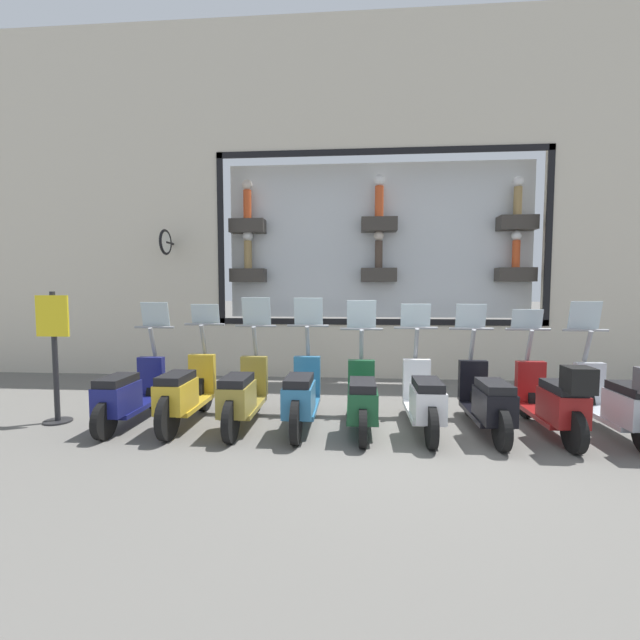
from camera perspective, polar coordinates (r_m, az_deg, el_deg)
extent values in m
plane|color=#66635E|center=(5.54, 9.84, -14.93)|extent=(120.00, 120.00, 0.00)
cube|color=beige|center=(8.91, 7.76, -4.02)|extent=(0.40, 6.55, 1.09)
cube|color=beige|center=(9.71, 8.10, 28.67)|extent=(0.40, 6.55, 2.59)
cube|color=black|center=(9.02, 8.10, 21.37)|extent=(0.04, 6.55, 0.12)
cube|color=black|center=(8.64, 7.88, -0.24)|extent=(0.04, 6.55, 0.12)
cube|color=black|center=(9.42, 28.20, 9.82)|extent=(0.04, 0.12, 3.45)
cube|color=black|center=(9.08, -13.08, 10.44)|extent=(0.04, 0.12, 3.45)
cube|color=silver|center=(9.23, 7.78, 10.40)|extent=(0.04, 6.31, 3.21)
cube|color=#38332D|center=(9.60, 24.79, 11.67)|extent=(0.36, 0.73, 0.28)
cylinder|color=#9E7F4C|center=(9.67, 24.87, 14.16)|extent=(0.16, 0.16, 0.57)
sphere|color=white|center=(9.75, 24.94, 16.39)|extent=(0.20, 0.20, 0.20)
cube|color=#38332D|center=(9.05, 7.88, 12.49)|extent=(0.36, 0.73, 0.28)
cylinder|color=#CC4C23|center=(9.13, 7.90, 15.32)|extent=(0.18, 0.18, 0.63)
sphere|color=white|center=(9.22, 7.93, 17.95)|extent=(0.23, 0.23, 0.23)
cube|color=#38332D|center=(9.31, -9.62, 12.23)|extent=(0.36, 0.73, 0.28)
cylinder|color=#CC4C23|center=(9.38, -9.65, 14.90)|extent=(0.17, 0.17, 0.60)
sphere|color=beige|center=(9.47, -9.68, 17.33)|extent=(0.22, 0.22, 0.22)
cube|color=#38332D|center=(9.51, 24.60, 5.52)|extent=(0.36, 0.73, 0.28)
cylinder|color=#CC4C23|center=(9.54, 24.68, 7.99)|extent=(0.15, 0.15, 0.54)
sphere|color=white|center=(9.57, 24.74, 10.20)|extent=(0.20, 0.20, 0.20)
cube|color=#38332D|center=(8.96, 7.81, 5.97)|extent=(0.36, 0.73, 0.28)
cylinder|color=#47382D|center=(8.98, 7.84, 8.65)|extent=(0.16, 0.16, 0.56)
sphere|color=beige|center=(9.02, 7.86, 11.08)|extent=(0.20, 0.20, 0.20)
cube|color=#38332D|center=(9.22, -9.54, 5.89)|extent=(0.36, 0.73, 0.28)
cylinder|color=#9E7F4C|center=(9.25, -9.58, 8.57)|extent=(0.16, 0.16, 0.58)
sphere|color=white|center=(9.29, -9.61, 11.01)|extent=(0.21, 0.21, 0.21)
cylinder|color=black|center=(9.27, -19.46, 9.65)|extent=(0.35, 0.05, 0.05)
torus|color=black|center=(9.11, -19.91, 9.74)|extent=(0.51, 0.05, 0.51)
cylinder|color=white|center=(9.11, -19.91, 9.74)|extent=(0.42, 0.03, 0.42)
cylinder|color=black|center=(7.08, 31.66, -9.31)|extent=(0.46, 0.09, 0.46)
cube|color=#B7BCC6|center=(6.52, 34.36, -10.65)|extent=(1.02, 0.38, 0.06)
cube|color=#B7BCC6|center=(6.16, 36.19, -9.55)|extent=(0.61, 0.35, 0.36)
cube|color=black|center=(6.11, 36.28, -7.45)|extent=(0.58, 0.31, 0.10)
cube|color=#B7BCC6|center=(6.92, 32.21, -7.12)|extent=(0.12, 0.37, 0.56)
cylinder|color=gray|center=(6.91, 32.10, -2.98)|extent=(0.20, 0.06, 0.45)
cylinder|color=gray|center=(6.95, 31.91, -1.16)|extent=(0.04, 0.61, 0.04)
cube|color=silver|center=(6.97, 31.82, 0.52)|extent=(0.10, 0.42, 0.40)
cylinder|color=black|center=(6.77, 25.78, -9.66)|extent=(0.48, 0.09, 0.48)
cylinder|color=black|center=(5.60, 30.77, -12.68)|extent=(0.48, 0.09, 0.48)
cube|color=maroon|center=(6.18, 28.02, -11.15)|extent=(1.02, 0.39, 0.06)
cube|color=maroon|center=(5.80, 29.58, -10.05)|extent=(0.61, 0.35, 0.36)
cube|color=black|center=(5.75, 29.67, -7.82)|extent=(0.58, 0.31, 0.10)
cube|color=maroon|center=(6.60, 26.22, -7.37)|extent=(0.12, 0.37, 0.56)
cylinder|color=gray|center=(6.59, 26.14, -3.03)|extent=(0.20, 0.06, 0.45)
cylinder|color=gray|center=(6.63, 25.97, -1.13)|extent=(0.04, 0.60, 0.04)
cube|color=silver|center=(6.65, 25.89, 0.11)|extent=(0.07, 0.42, 0.28)
cube|color=black|center=(5.42, 31.23, -6.84)|extent=(0.28, 0.28, 0.28)
cylinder|color=black|center=(6.53, 19.36, -9.97)|extent=(0.48, 0.09, 0.48)
cylinder|color=black|center=(5.31, 23.08, -13.32)|extent=(0.48, 0.09, 0.48)
cube|color=black|center=(5.92, 21.01, -11.59)|extent=(1.02, 0.38, 0.06)
cube|color=black|center=(5.52, 22.19, -10.50)|extent=(0.61, 0.35, 0.36)
cube|color=black|center=(5.47, 22.25, -8.16)|extent=(0.58, 0.31, 0.10)
cube|color=black|center=(6.35, 19.69, -7.60)|extent=(0.12, 0.37, 0.56)
cylinder|color=gray|center=(6.34, 19.63, -3.10)|extent=(0.20, 0.06, 0.45)
cylinder|color=gray|center=(6.39, 19.52, -1.12)|extent=(0.04, 0.60, 0.04)
cube|color=silver|center=(6.41, 19.46, 0.48)|extent=(0.09, 0.42, 0.35)
cylinder|color=black|center=(6.37, 12.55, -10.11)|extent=(0.49, 0.09, 0.49)
cylinder|color=black|center=(5.13, 14.62, -13.66)|extent=(0.49, 0.09, 0.49)
cube|color=silver|center=(5.75, 13.46, -11.81)|extent=(1.02, 0.39, 0.06)
cube|color=silver|center=(5.34, 14.13, -10.73)|extent=(0.61, 0.35, 0.36)
cube|color=black|center=(5.28, 14.18, -8.32)|extent=(0.58, 0.31, 0.10)
cube|color=silver|center=(6.20, 12.73, -7.68)|extent=(0.12, 0.37, 0.56)
cylinder|color=gray|center=(6.19, 12.71, -3.07)|extent=(0.20, 0.06, 0.45)
cylinder|color=gray|center=(6.23, 12.65, -1.04)|extent=(0.04, 0.60, 0.04)
cube|color=silver|center=(6.26, 12.63, 0.57)|extent=(0.09, 0.42, 0.34)
cylinder|color=black|center=(6.33, 5.48, -10.33)|extent=(0.45, 0.09, 0.45)
cylinder|color=black|center=(5.04, 5.73, -14.12)|extent=(0.45, 0.09, 0.45)
cube|color=#19512D|center=(5.69, 5.59, -12.12)|extent=(1.02, 0.39, 0.06)
cube|color=#19512D|center=(5.27, 5.68, -11.06)|extent=(0.61, 0.35, 0.36)
cube|color=black|center=(5.22, 5.69, -8.62)|extent=(0.58, 0.31, 0.10)
cube|color=#19512D|center=(6.14, 5.52, -7.92)|extent=(0.12, 0.37, 0.56)
cylinder|color=gray|center=(6.13, 5.54, -3.26)|extent=(0.20, 0.06, 0.45)
cylinder|color=gray|center=(6.17, 5.54, -1.21)|extent=(0.04, 0.60, 0.04)
cube|color=silver|center=(6.20, 5.55, 0.74)|extent=(0.10, 0.42, 0.41)
cylinder|color=black|center=(6.32, -1.63, -9.92)|extent=(0.54, 0.09, 0.54)
cylinder|color=black|center=(5.11, -3.20, -13.35)|extent=(0.54, 0.09, 0.54)
cube|color=teal|center=(5.71, -2.33, -11.58)|extent=(1.02, 0.38, 0.06)
cube|color=teal|center=(5.30, -2.83, -10.48)|extent=(0.61, 0.35, 0.36)
cube|color=black|center=(5.25, -2.83, -8.05)|extent=(0.58, 0.31, 0.10)
cube|color=teal|center=(6.17, -1.72, -7.45)|extent=(0.12, 0.37, 0.56)
cylinder|color=gray|center=(6.16, -1.66, -2.81)|extent=(0.20, 0.06, 0.45)
cylinder|color=gray|center=(6.20, -1.60, -0.77)|extent=(0.04, 0.60, 0.04)
cube|color=silver|center=(6.23, -1.56, 1.13)|extent=(0.10, 0.42, 0.40)
cylinder|color=black|center=(6.46, -8.54, -9.75)|extent=(0.52, 0.09, 0.52)
cylinder|color=black|center=(5.26, -11.79, -13.02)|extent=(0.52, 0.09, 0.52)
cube|color=olive|center=(5.86, -9.99, -11.35)|extent=(1.02, 0.38, 0.06)
cube|color=olive|center=(5.45, -11.02, -10.24)|extent=(0.61, 0.35, 0.36)
cube|color=black|center=(5.40, -11.05, -7.87)|extent=(0.58, 0.31, 0.10)
cube|color=olive|center=(6.30, -8.77, -7.34)|extent=(0.12, 0.37, 0.56)
cylinder|color=gray|center=(6.29, -8.67, -2.79)|extent=(0.20, 0.06, 0.45)
cylinder|color=gray|center=(6.33, -8.55, -0.80)|extent=(0.04, 0.61, 0.04)
cube|color=silver|center=(6.36, -8.49, 1.14)|extent=(0.10, 0.42, 0.42)
cylinder|color=black|center=(6.65, -15.14, -9.26)|extent=(0.56, 0.09, 0.56)
cylinder|color=black|center=(5.53, -19.62, -12.11)|extent=(0.56, 0.09, 0.56)
cube|color=gold|center=(6.09, -17.16, -10.69)|extent=(1.02, 0.38, 0.06)
cube|color=gold|center=(5.70, -18.61, -9.55)|extent=(0.61, 0.35, 0.36)
cube|color=black|center=(5.65, -18.67, -7.29)|extent=(0.58, 0.31, 0.10)
cube|color=gold|center=(6.51, -15.44, -6.89)|extent=(0.12, 0.37, 0.56)
cylinder|color=gray|center=(6.50, -15.31, -2.50)|extent=(0.20, 0.06, 0.45)
cylinder|color=gray|center=(6.55, -15.14, -0.57)|extent=(0.04, 0.61, 0.04)
cube|color=silver|center=(6.58, -15.05, 0.77)|extent=(0.08, 0.42, 0.30)
cylinder|color=black|center=(6.99, -21.06, -9.16)|extent=(0.46, 0.09, 0.46)
cylinder|color=black|center=(5.86, -26.82, -11.90)|extent=(0.46, 0.09, 0.46)
cube|color=navy|center=(6.42, -23.67, -10.52)|extent=(1.02, 0.38, 0.06)
cube|color=navy|center=(6.05, -25.42, -9.41)|extent=(0.61, 0.35, 0.36)
cube|color=black|center=(6.00, -25.49, -7.27)|extent=(0.58, 0.31, 0.10)
cube|color=navy|center=(6.82, -21.57, -6.94)|extent=(0.12, 0.37, 0.56)
cylinder|color=gray|center=(6.81, -21.42, -2.75)|extent=(0.20, 0.06, 0.45)
cylinder|color=gray|center=(6.85, -21.22, -0.90)|extent=(0.04, 0.61, 0.04)
cube|color=silver|center=(6.87, -21.11, 0.69)|extent=(0.09, 0.42, 0.37)
cylinder|color=#232326|center=(6.95, -31.56, -11.42)|extent=(0.36, 0.36, 0.02)
cylinder|color=#232326|center=(6.78, -31.83, -4.27)|extent=(0.07, 0.07, 1.77)
cube|color=yellow|center=(6.71, -32.12, 0.46)|extent=(0.03, 0.45, 0.55)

